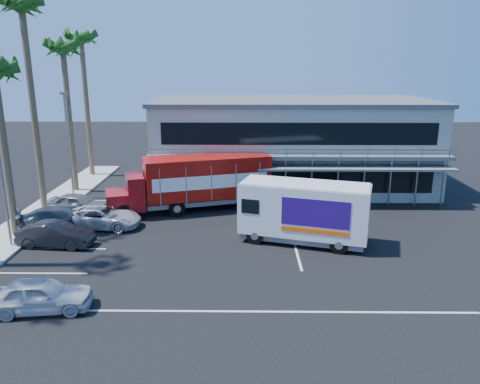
{
  "coord_description": "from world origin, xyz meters",
  "views": [
    {
      "loc": [
        -0.87,
        -23.69,
        10.15
      ],
      "look_at": [
        -1.2,
        4.66,
        2.3
      ],
      "focal_mm": 35.0,
      "sensor_mm": 36.0,
      "label": 1
    }
  ],
  "objects_px": {
    "red_truck": "(196,181)",
    "parked_car_a": "(40,295)",
    "white_van": "(304,211)",
    "parked_car_b": "(56,235)"
  },
  "relations": [
    {
      "from": "parked_car_a",
      "to": "parked_car_b",
      "type": "bearing_deg",
      "value": 9.55
    },
    {
      "from": "white_van",
      "to": "parked_car_a",
      "type": "bearing_deg",
      "value": -129.54
    },
    {
      "from": "parked_car_b",
      "to": "red_truck",
      "type": "bearing_deg",
      "value": -40.69
    },
    {
      "from": "red_truck",
      "to": "parked_car_a",
      "type": "xyz_separation_m",
      "value": [
        -5.16,
        -14.27,
        -1.38
      ]
    },
    {
      "from": "white_van",
      "to": "parked_car_a",
      "type": "relative_size",
      "value": 1.81
    },
    {
      "from": "red_truck",
      "to": "parked_car_a",
      "type": "height_order",
      "value": "red_truck"
    },
    {
      "from": "red_truck",
      "to": "parked_car_b",
      "type": "bearing_deg",
      "value": -153.57
    },
    {
      "from": "red_truck",
      "to": "parked_car_a",
      "type": "bearing_deg",
      "value": -127.36
    },
    {
      "from": "white_van",
      "to": "parked_car_b",
      "type": "height_order",
      "value": "white_van"
    },
    {
      "from": "red_truck",
      "to": "white_van",
      "type": "xyz_separation_m",
      "value": [
        6.85,
        -6.26,
        -0.21
      ]
    }
  ]
}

